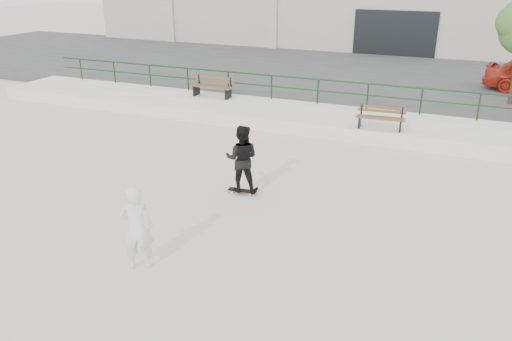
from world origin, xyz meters
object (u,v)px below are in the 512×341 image
at_px(bench_left, 213,87).
at_px(skateboard, 242,191).
at_px(seated_skater, 136,228).
at_px(bench_right, 381,118).
at_px(standing_skater, 242,159).

bearing_deg(bench_left, skateboard, -56.16).
bearing_deg(seated_skater, skateboard, -127.62).
bearing_deg(bench_left, bench_right, -12.10).
relative_size(bench_right, skateboard, 2.12).
bearing_deg(skateboard, standing_skater, 176.78).
relative_size(bench_left, seated_skater, 1.04).
relative_size(standing_skater, seated_skater, 1.01).
height_order(skateboard, seated_skater, seated_skater).
distance_m(bench_left, bench_right, 7.60).
bearing_deg(skateboard, seated_skater, -99.68).
relative_size(bench_left, skateboard, 2.36).
bearing_deg(standing_skater, bench_left, -72.32).
height_order(bench_right, seated_skater, seated_skater).
xyz_separation_m(bench_left, skateboard, (4.75, -7.48, -0.85)).
relative_size(bench_right, seated_skater, 0.93).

